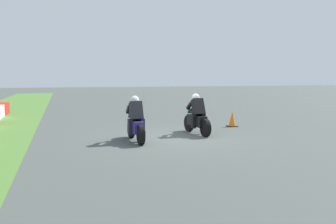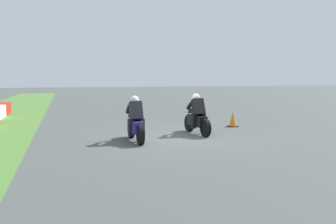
% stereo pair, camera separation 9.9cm
% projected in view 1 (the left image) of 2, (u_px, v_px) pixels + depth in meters
% --- Properties ---
extents(ground_plane, '(120.00, 120.00, 0.00)m').
position_uv_depth(ground_plane, '(172.00, 138.00, 12.74)').
color(ground_plane, '#4A504C').
extents(rider_lane_a, '(2.04, 0.56, 1.51)m').
position_uv_depth(rider_lane_a, '(197.00, 117.00, 13.57)').
color(rider_lane_a, black).
rests_on(rider_lane_a, ground_plane).
extents(rider_lane_b, '(2.04, 0.55, 1.51)m').
position_uv_depth(rider_lane_b, '(136.00, 123.00, 12.05)').
color(rider_lane_b, black).
rests_on(rider_lane_b, ground_plane).
extents(traffic_cone, '(0.40, 0.40, 0.65)m').
position_uv_depth(traffic_cone, '(232.00, 120.00, 15.57)').
color(traffic_cone, black).
rests_on(traffic_cone, ground_plane).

